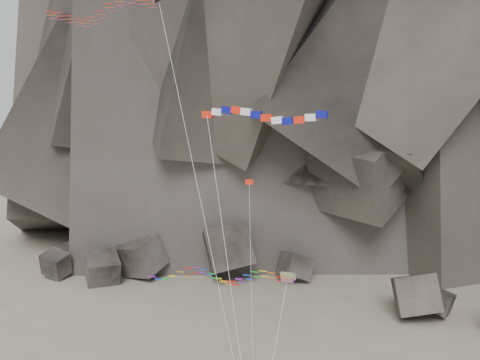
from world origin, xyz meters
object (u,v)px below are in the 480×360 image
(delta_kite, at_px, (95,11))
(pennant_kite, at_px, (249,222))
(banner_kite, at_px, (262,116))
(parafoil_kite, at_px, (212,275))

(delta_kite, xyz_separation_m, pennant_kite, (11.77, 2.13, -15.99))
(banner_kite, xyz_separation_m, parafoil_kite, (-2.95, -3.19, -11.95))
(banner_kite, xyz_separation_m, pennant_kite, (-0.49, -1.49, -8.04))
(pennant_kite, bearing_deg, banner_kite, 53.09)
(parafoil_kite, distance_m, pennant_kite, 4.93)
(banner_kite, relative_size, parafoil_kite, 1.90)
(delta_kite, height_order, parafoil_kite, delta_kite)
(delta_kite, xyz_separation_m, parafoil_kite, (9.31, 0.43, -19.91))
(delta_kite, bearing_deg, pennant_kite, -7.83)
(delta_kite, distance_m, parafoil_kite, 21.98)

